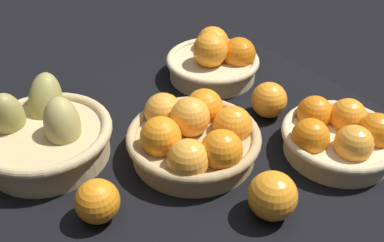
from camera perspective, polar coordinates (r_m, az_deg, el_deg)
market_tray at (r=86.98cm, az=-0.55°, el=-4.37°), size 84.00×72.00×3.00cm
basket_near_right_pears at (r=86.68cm, az=-18.40°, el=-1.54°), size 24.54×25.16×13.84cm
basket_near_left at (r=106.71cm, az=3.01°, el=7.84°), size 22.03×22.03×11.83cm
basket_center at (r=81.94cm, az=0.11°, el=-2.03°), size 25.04×25.04×11.11cm
basket_far_left at (r=87.35cm, az=18.32°, el=-1.79°), size 21.62×21.62×9.31cm
loose_orange_front_gap at (r=72.72cm, az=-12.02°, el=-10.03°), size 7.24×7.24×7.24cm
loose_orange_back_gap at (r=94.17cm, az=9.83°, el=2.67°), size 7.54×7.54×7.54cm
loose_orange_side_gap at (r=72.56cm, az=10.27°, el=-9.41°), size 8.06×8.06×8.06cm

